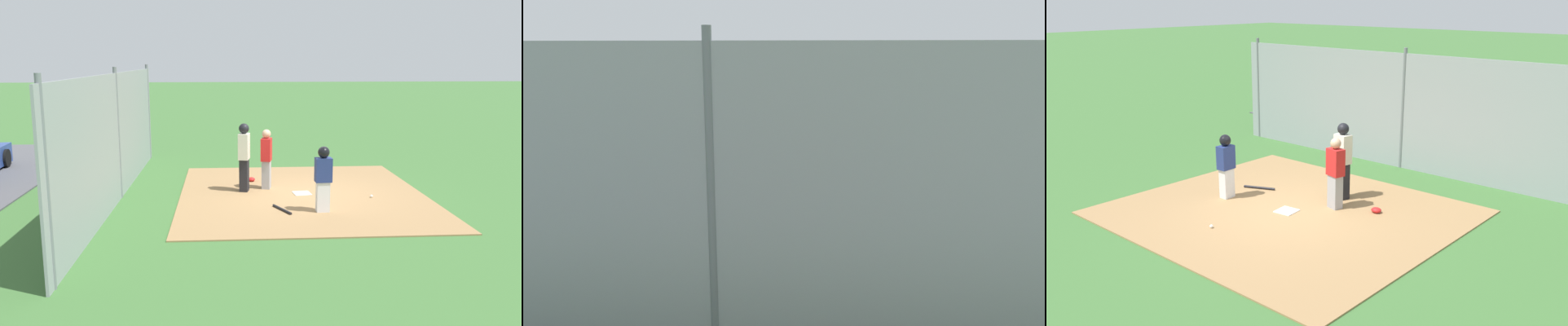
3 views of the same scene
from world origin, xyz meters
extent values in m
plane|color=#3D6B33|center=(0.00, 0.00, 0.00)|extent=(140.00, 140.00, 0.00)
cube|color=#9E774C|center=(0.00, 0.00, 0.01)|extent=(7.20, 6.40, 0.03)
cube|color=white|center=(0.00, 0.00, 0.04)|extent=(0.49, 0.49, 0.02)
cube|color=#9E9EA3|center=(-0.67, -0.89, 0.42)|extent=(0.34, 0.28, 0.78)
cube|color=red|center=(-0.67, -0.89, 1.11)|extent=(0.43, 0.34, 0.62)
sphere|color=tan|center=(-0.67, -0.89, 1.54)|extent=(0.24, 0.24, 0.24)
cube|color=black|center=(-0.40, -1.51, 0.47)|extent=(0.34, 0.28, 0.87)
cube|color=beige|center=(-0.40, -1.51, 1.25)|extent=(0.43, 0.34, 0.69)
sphere|color=black|center=(-0.40, -1.51, 1.73)|extent=(0.27, 0.27, 0.27)
cube|color=silver|center=(1.72, 0.24, 0.39)|extent=(0.23, 0.31, 0.71)
cube|color=navy|center=(1.72, 0.24, 1.02)|extent=(0.27, 0.39, 0.56)
sphere|color=tan|center=(1.72, 0.24, 1.42)|extent=(0.22, 0.22, 0.22)
sphere|color=black|center=(1.72, 0.24, 1.44)|extent=(0.27, 0.27, 0.27)
cylinder|color=black|center=(1.59, -0.70, 0.06)|extent=(0.77, 0.39, 0.06)
ellipsoid|color=red|center=(-1.56, -1.26, 0.09)|extent=(0.24, 0.20, 0.12)
sphere|color=white|center=(0.53, 1.73, 0.07)|extent=(0.07, 0.07, 0.07)
cube|color=#93999E|center=(0.00, -4.73, 1.60)|extent=(12.00, 0.05, 3.20)
cylinder|color=slate|center=(-5.70, -4.73, 1.68)|extent=(0.10, 0.10, 3.35)
cylinder|color=slate|center=(0.00, -4.73, 1.68)|extent=(0.10, 0.10, 3.35)
cylinder|color=slate|center=(5.70, -4.73, 1.68)|extent=(0.10, 0.10, 3.35)
cylinder|color=black|center=(-4.15, -9.20, 0.34)|extent=(0.61, 0.22, 0.60)
camera|label=1|loc=(13.90, -2.03, 3.56)|focal=37.48mm
camera|label=2|loc=(1.02, -9.83, 3.04)|focal=34.49mm
camera|label=3|loc=(-8.25, 8.75, 4.66)|focal=39.39mm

